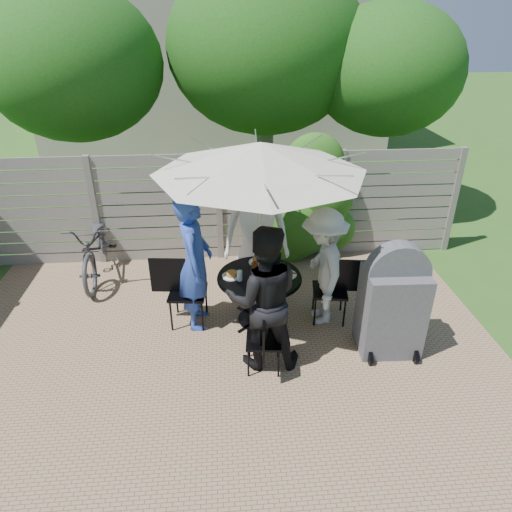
{
  "coord_description": "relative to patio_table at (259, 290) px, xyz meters",
  "views": [
    {
      "loc": [
        0.03,
        -4.03,
        3.75
      ],
      "look_at": [
        0.47,
        1.3,
        0.91
      ],
      "focal_mm": 32.0,
      "sensor_mm": 36.0,
      "label": 1
    }
  ],
  "objects": [
    {
      "name": "person_right",
      "position": [
        0.83,
        -0.03,
        0.32
      ],
      "size": [
        0.64,
        1.08,
        1.63
      ],
      "primitive_type": "imported",
      "rotation": [
        0.0,
        0.0,
        4.68
      ],
      "color": "silver",
      "rests_on": "ground"
    },
    {
      "name": "plate_front",
      "position": [
        -0.01,
        -0.36,
        0.24
      ],
      "size": [
        0.26,
        0.26,
        0.06
      ],
      "color": "white",
      "rests_on": "patio_table"
    },
    {
      "name": "glass_front",
      "position": [
        0.1,
        -0.26,
        0.29
      ],
      "size": [
        0.07,
        0.07,
        0.14
      ],
      "primitive_type": "cylinder",
      "color": "silver",
      "rests_on": "patio_table"
    },
    {
      "name": "glass_left",
      "position": [
        -0.26,
        -0.1,
        0.29
      ],
      "size": [
        0.07,
        0.07,
        0.14
      ],
      "primitive_type": "cylinder",
      "color": "silver",
      "rests_on": "patio_table"
    },
    {
      "name": "chair_right",
      "position": [
        0.96,
        -0.04,
        -0.22
      ],
      "size": [
        0.7,
        0.51,
        0.94
      ],
      "rotation": [
        0.0,
        0.0,
        2.99
      ],
      "color": "black",
      "rests_on": "ground"
    },
    {
      "name": "plate_right",
      "position": [
        0.36,
        -0.01,
        0.24
      ],
      "size": [
        0.26,
        0.26,
        0.06
      ],
      "color": "white",
      "rests_on": "patio_table"
    },
    {
      "name": "person_left",
      "position": [
        -0.83,
        0.03,
        0.43
      ],
      "size": [
        0.47,
        0.69,
        1.86
      ],
      "primitive_type": "imported",
      "rotation": [
        0.0,
        0.0,
        7.82
      ],
      "color": "#2948B4",
      "rests_on": "ground"
    },
    {
      "name": "bicycle",
      "position": [
        -2.44,
        1.5,
        0.0
      ],
      "size": [
        0.72,
        1.94,
        1.01
      ],
      "primitive_type": "imported",
      "rotation": [
        0.0,
        0.0,
        0.03
      ],
      "color": "#333338",
      "rests_on": "ground"
    },
    {
      "name": "glass_right",
      "position": [
        0.26,
        0.1,
        0.29
      ],
      "size": [
        0.07,
        0.07,
        0.14
      ],
      "primitive_type": "cylinder",
      "color": "silver",
      "rests_on": "patio_table"
    },
    {
      "name": "plate_extra",
      "position": [
        0.17,
        -0.31,
        0.24
      ],
      "size": [
        0.24,
        0.24,
        0.06
      ],
      "color": "white",
      "rests_on": "patio_table"
    },
    {
      "name": "chair_left",
      "position": [
        -0.97,
        0.04,
        -0.2
      ],
      "size": [
        0.74,
        0.52,
        0.99
      ],
      "rotation": [
        0.0,
        0.0,
        6.18
      ],
      "color": "black",
      "rests_on": "ground"
    },
    {
      "name": "person_front",
      "position": [
        -0.03,
        -0.83,
        0.4
      ],
      "size": [
        0.9,
        0.71,
        1.8
      ],
      "primitive_type": "imported",
      "rotation": [
        0.0,
        0.0,
        3.11
      ],
      "color": "black",
      "rests_on": "ground"
    },
    {
      "name": "chair_back",
      "position": [
        0.04,
        0.97,
        -0.2
      ],
      "size": [
        0.54,
        0.75,
        1.0
      ],
      "rotation": [
        0.0,
        0.0,
        4.58
      ],
      "color": "black",
      "rests_on": "ground"
    },
    {
      "name": "bbq_grill",
      "position": [
        1.54,
        -0.72,
        0.17
      ],
      "size": [
        0.74,
        0.58,
        1.48
      ],
      "rotation": [
        0.0,
        0.0,
        -0.03
      ],
      "color": "#57565B",
      "rests_on": "ground"
    },
    {
      "name": "umbrella",
      "position": [
        0.0,
        -0.0,
        1.79
      ],
      "size": [
        2.64,
        2.64,
        2.47
      ],
      "rotation": [
        0.0,
        0.0,
        -0.04
      ],
      "color": "silver",
      "rests_on": "ground"
    },
    {
      "name": "chair_front",
      "position": [
        -0.04,
        -0.96,
        -0.25
      ],
      "size": [
        0.44,
        0.62,
        0.84
      ],
      "rotation": [
        0.0,
        0.0,
        1.47
      ],
      "color": "black",
      "rests_on": "ground"
    },
    {
      "name": "syrup_jug",
      "position": [
        -0.06,
        0.05,
        0.3
      ],
      "size": [
        0.09,
        0.09,
        0.16
      ],
      "primitive_type": "cylinder",
      "color": "#59280C",
      "rests_on": "patio_table"
    },
    {
      "name": "plate_left",
      "position": [
        -0.36,
        0.01,
        0.24
      ],
      "size": [
        0.26,
        0.26,
        0.06
      ],
      "color": "white",
      "rests_on": "patio_table"
    },
    {
      "name": "plate_back",
      "position": [
        0.01,
        0.36,
        0.24
      ],
      "size": [
        0.26,
        0.26,
        0.06
      ],
      "color": "white",
      "rests_on": "patio_table"
    },
    {
      "name": "patio_table",
      "position": [
        0.0,
        0.0,
        0.0
      ],
      "size": [
        1.13,
        1.13,
        0.72
      ],
      "rotation": [
        0.0,
        0.0,
        -0.04
      ],
      "color": "black",
      "rests_on": "ground"
    },
    {
      "name": "person_back",
      "position": [
        0.03,
        0.83,
        0.47
      ],
      "size": [
        0.97,
        0.65,
        1.94
      ],
      "primitive_type": "imported",
      "rotation": [
        0.0,
        0.0,
        6.25
      ],
      "color": "white",
      "rests_on": "ground"
    },
    {
      "name": "coffee_cup",
      "position": [
        0.11,
        0.22,
        0.28
      ],
      "size": [
        0.08,
        0.08,
        0.12
      ],
      "primitive_type": "cylinder",
      "color": "#C6B293",
      "rests_on": "patio_table"
    },
    {
      "name": "backyard_envelope",
      "position": [
        -0.41,
        9.19,
        2.11
      ],
      "size": [
        60.0,
        60.0,
        5.0
      ],
      "color": "#30581B",
      "rests_on": "ground"
    }
  ]
}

